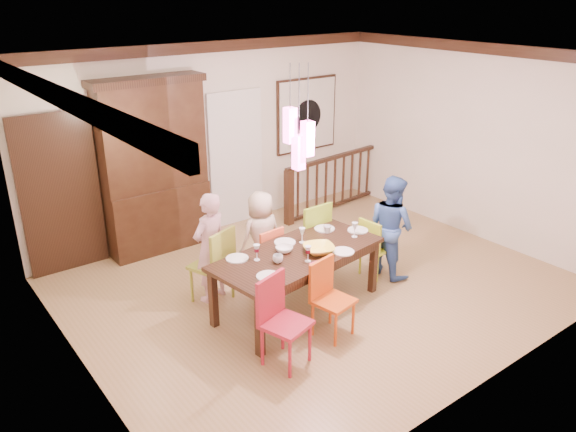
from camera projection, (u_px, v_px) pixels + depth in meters
floor at (317, 285)px, 7.35m from camera, size 6.00×6.00×0.00m
ceiling at (322, 56)px, 6.26m from camera, size 6.00×6.00×0.00m
wall_back at (215, 139)px, 8.65m from camera, size 6.00×0.00×6.00m
wall_left at (69, 243)px, 5.12m from camera, size 0.00×5.00×5.00m
wall_right at (471, 142)px, 8.49m from camera, size 0.00×5.00×5.00m
crown_molding at (322, 64)px, 6.29m from camera, size 6.00×5.00×0.16m
panel_door at (61, 197)px, 7.42m from camera, size 1.04×0.07×2.24m
white_doorway at (236, 160)px, 8.97m from camera, size 0.97×0.05×2.22m
painting at (307, 115)px, 9.57m from camera, size 1.25×0.06×1.25m
pendant_cluster at (299, 138)px, 6.04m from camera, size 0.27×0.21×1.14m
dining_table at (298, 258)px, 6.59m from camera, size 2.19×1.21×0.75m
chair_far_left at (211, 259)px, 6.80m from camera, size 0.56×0.56×0.97m
chair_far_mid at (264, 252)px, 7.19m from camera, size 0.40×0.40×0.82m
chair_far_right at (307, 232)px, 7.52m from camera, size 0.46×0.46×1.01m
chair_near_left at (286, 317)px, 5.63m from camera, size 0.53×0.53×0.95m
chair_near_mid at (334, 295)px, 6.12m from camera, size 0.46×0.46×0.88m
chair_end_right at (377, 243)px, 7.45m from camera, size 0.39×0.39×0.82m
china_hutch at (154, 167)px, 7.94m from camera, size 1.59×0.46×2.51m
balustrade at (335, 181)px, 9.74m from camera, size 2.30×0.29×0.96m
person_far_left at (210, 248)px, 6.78m from camera, size 0.58×0.45×1.39m
person_far_mid at (261, 236)px, 7.31m from camera, size 0.61×0.40×1.22m
person_end_right at (391, 226)px, 7.41m from camera, size 0.55×0.70×1.38m
serving_bowl at (319, 249)px, 6.52m from camera, size 0.47×0.47×0.09m
small_bowl at (284, 249)px, 6.54m from camera, size 0.26×0.26×0.06m
cup_left at (278, 259)px, 6.28m from camera, size 0.14×0.14×0.09m
cup_right at (327, 229)px, 7.05m from camera, size 0.13×0.13×0.09m
plate_far_left at (237, 258)px, 6.38m from camera, size 0.26×0.26×0.01m
plate_far_mid at (285, 242)px, 6.78m from camera, size 0.26×0.26×0.01m
plate_far_right at (325, 229)px, 7.16m from camera, size 0.26×0.26×0.01m
plate_near_left at (268, 276)px, 5.98m from camera, size 0.26×0.26×0.01m
plate_near_mid at (343, 252)px, 6.54m from camera, size 0.26×0.26×0.01m
plate_end_right at (358, 230)px, 7.12m from camera, size 0.26×0.26×0.01m
wine_glass_a at (257, 252)px, 6.32m from camera, size 0.08×0.08×0.19m
wine_glass_b at (302, 235)px, 6.76m from camera, size 0.08×0.08×0.19m
wine_glass_c at (308, 254)px, 6.29m from camera, size 0.08×0.08×0.19m
wine_glass_d at (355, 230)px, 6.91m from camera, size 0.08×0.08×0.19m
napkin at (319, 264)px, 6.25m from camera, size 0.18×0.14×0.01m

